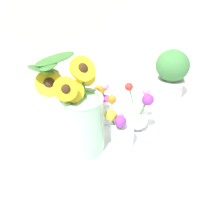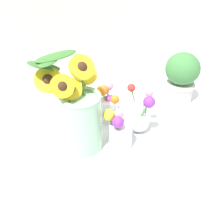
# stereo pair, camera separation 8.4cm
# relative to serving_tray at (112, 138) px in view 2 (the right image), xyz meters

# --- Properties ---
(ground_plane) EXTENTS (6.00, 6.00, 0.00)m
(ground_plane) POSITION_rel_serving_tray_xyz_m (0.02, -0.09, -0.01)
(ground_plane) COLOR silver
(serving_tray) EXTENTS (0.44, 0.44, 0.02)m
(serving_tray) POSITION_rel_serving_tray_xyz_m (0.00, 0.00, 0.00)
(serving_tray) COLOR silver
(serving_tray) RESTS_ON ground_plane
(mason_jar_sunflowers) EXTENTS (0.23, 0.21, 0.31)m
(mason_jar_sunflowers) POSITION_rel_serving_tray_xyz_m (-0.11, 0.01, 0.14)
(mason_jar_sunflowers) COLOR #99CC9E
(mason_jar_sunflowers) RESTS_ON serving_tray
(vase_small_center) EXTENTS (0.09, 0.08, 0.14)m
(vase_small_center) POSITION_rel_serving_tray_xyz_m (-0.00, -0.05, 0.07)
(vase_small_center) COLOR white
(vase_small_center) RESTS_ON serving_tray
(vase_bulb_right) EXTENTS (0.10, 0.10, 0.17)m
(vase_bulb_right) POSITION_rel_serving_tray_xyz_m (0.10, -0.02, 0.07)
(vase_bulb_right) COLOR white
(vase_bulb_right) RESTS_ON serving_tray
(vase_small_back) EXTENTS (0.07, 0.08, 0.14)m
(vase_small_back) POSITION_rel_serving_tray_xyz_m (0.04, 0.10, 0.08)
(vase_small_back) COLOR white
(vase_small_back) RESTS_ON serving_tray
(potted_plant) EXTENTS (0.14, 0.14, 0.21)m
(potted_plant) POSITION_rel_serving_tray_xyz_m (0.38, 0.09, 0.10)
(potted_plant) COLOR beige
(potted_plant) RESTS_ON ground_plane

